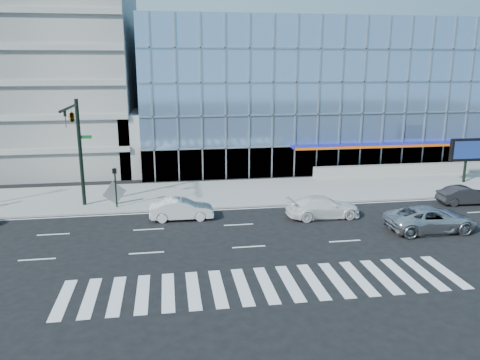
% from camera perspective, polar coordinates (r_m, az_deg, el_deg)
% --- Properties ---
extents(ground, '(160.00, 160.00, 0.00)m').
position_cam_1_polar(ground, '(31.83, -0.17, -5.48)').
color(ground, black).
rests_on(ground, ground).
extents(sidewalk, '(120.00, 8.00, 0.15)m').
position_cam_1_polar(sidewalk, '(39.38, -1.95, -1.55)').
color(sidewalk, gray).
rests_on(sidewalk, ground).
extents(theatre_building, '(42.00, 26.00, 15.00)m').
position_cam_1_polar(theatre_building, '(58.77, 9.67, 10.73)').
color(theatre_building, '#7B9FCE').
rests_on(theatre_building, ground).
extents(parking_garage, '(24.00, 24.00, 20.00)m').
position_cam_1_polar(parking_garage, '(57.78, -25.01, 12.09)').
color(parking_garage, gray).
rests_on(parking_garage, ground).
extents(ramp_block, '(6.00, 8.00, 6.00)m').
position_cam_1_polar(ramp_block, '(48.29, -10.55, 4.66)').
color(ramp_block, gray).
rests_on(ramp_block, ground).
extents(retaining_wall, '(30.00, 0.80, 1.00)m').
position_cam_1_polar(retaining_wall, '(51.17, 25.24, 1.39)').
color(retaining_wall, gray).
rests_on(retaining_wall, sidewalk).
extents(traffic_signal, '(1.14, 5.74, 8.00)m').
position_cam_1_polar(traffic_signal, '(35.12, -19.51, 5.92)').
color(traffic_signal, black).
rests_on(traffic_signal, sidewalk).
extents(ped_signal_post, '(0.30, 0.33, 3.00)m').
position_cam_1_polar(ped_signal_post, '(35.85, -14.97, -0.16)').
color(ped_signal_post, black).
rests_on(ped_signal_post, sidewalk).
extents(marquee_sign, '(3.20, 0.43, 4.00)m').
position_cam_1_polar(marquee_sign, '(46.70, 25.94, 3.26)').
color(marquee_sign, black).
rests_on(marquee_sign, sidewalk).
extents(silver_suv, '(5.83, 2.71, 1.62)m').
position_cam_1_polar(silver_suv, '(32.89, 22.21, -4.42)').
color(silver_suv, '#BCBDC1').
rests_on(silver_suv, ground).
extents(white_suv, '(5.30, 2.28, 1.52)m').
position_cam_1_polar(white_suv, '(33.64, 10.09, -3.26)').
color(white_suv, white).
rests_on(white_suv, ground).
extents(white_sedan, '(4.44, 1.61, 1.46)m').
position_cam_1_polar(white_sedan, '(32.98, -7.13, -3.56)').
color(white_sedan, silver).
rests_on(white_sedan, ground).
extents(dark_sedan, '(4.27, 1.62, 1.39)m').
position_cam_1_polar(dark_sedan, '(40.28, 25.79, -1.69)').
color(dark_sedan, black).
rests_on(dark_sedan, ground).
extents(tilted_panel, '(1.76, 0.61, 1.83)m').
position_cam_1_polar(tilted_panel, '(36.82, -15.05, -1.53)').
color(tilted_panel, gray).
rests_on(tilted_panel, sidewalk).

